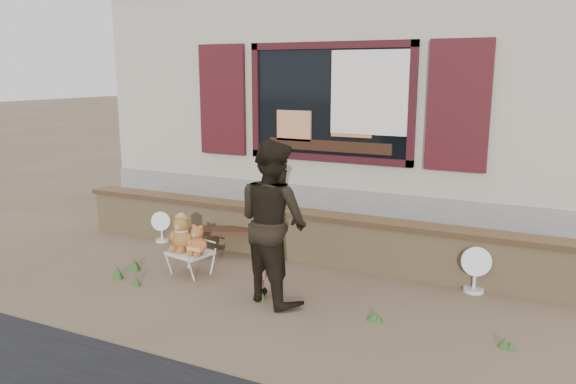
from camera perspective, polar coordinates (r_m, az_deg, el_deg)
The scene contains 12 objects.
ground at distance 6.84m, azimuth -2.23°, elevation -9.18°, with size 80.00×80.00×0.00m, color brown.
shopfront at distance 10.55m, azimuth 9.43°, elevation 9.33°, with size 8.04×5.13×4.00m.
brick_wall at distance 7.57m, azimuth 1.33°, elevation -4.31°, with size 7.10×0.36×0.67m.
bench at distance 7.73m, azimuth -4.68°, elevation -4.50°, with size 1.48×0.89×0.38m.
folding_chair at distance 7.13m, azimuth -9.88°, elevation -6.19°, with size 0.55×0.50×0.29m.
teddy_bear_left at distance 7.15m, azimuth -10.73°, elevation -4.01°, with size 0.34×0.29×0.46m, color brown, non-canonical shape.
teddy_bear_right at distance 6.96m, azimuth -9.15°, elevation -4.74°, with size 0.28×0.24×0.38m, color #955329, non-canonical shape.
child at distance 6.35m, azimuth -2.04°, elevation -5.71°, with size 0.39×0.26×1.08m, color pink.
adult at distance 6.08m, azimuth -1.53°, elevation -3.03°, with size 0.87×0.68×1.79m, color black.
fan_left at distance 8.56m, azimuth -12.71°, elevation -3.42°, with size 0.30×0.20×0.46m.
fan_right at distance 6.81m, azimuth 18.48°, elevation -7.44°, with size 0.35×0.23×0.55m.
grass_tufts at distance 6.59m, azimuth -6.97°, elevation -9.49°, with size 4.63×0.54×0.16m.
Camera 1 is at (3.03, -5.60, 2.48)m, focal length 35.00 mm.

